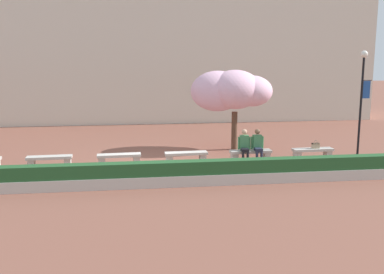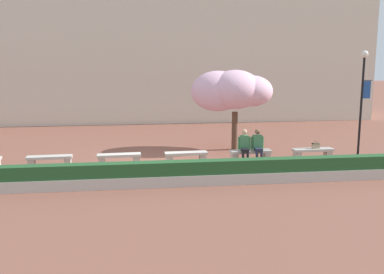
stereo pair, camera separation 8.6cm
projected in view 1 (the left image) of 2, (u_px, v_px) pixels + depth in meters
ground_plane at (153, 164)px, 17.23m from camera, size 100.00×100.00×0.00m
building_facade at (143, 50)px, 28.17m from camera, size 28.91×4.00×8.83m
stone_bench_near_west at (49, 160)px, 16.67m from camera, size 1.66×0.48×0.45m
stone_bench_center at (119, 158)px, 17.01m from camera, size 1.66×0.48×0.45m
stone_bench_near_east at (186, 156)px, 17.35m from camera, size 1.66×0.48×0.45m
stone_bench_east_end at (251, 154)px, 17.68m from camera, size 1.66×0.48×0.45m
stone_bench_far_east at (313, 152)px, 18.02m from camera, size 1.66×0.48×0.45m
person_seated_left at (244, 144)px, 17.52m from camera, size 0.51×0.71×1.29m
person_seated_right at (258, 144)px, 17.59m from camera, size 0.51×0.69×1.29m
handbag at (316, 145)px, 17.97m from camera, size 0.30×0.15×0.34m
cherry_tree_main at (232, 91)px, 19.55m from camera, size 3.53×2.47×3.51m
lamp_post_with_banner at (362, 95)px, 17.94m from camera, size 0.54×0.28×4.31m
planter_hedge_foreground at (157, 175)px, 14.34m from camera, size 18.39×0.50×0.80m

